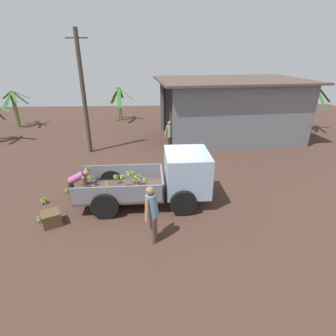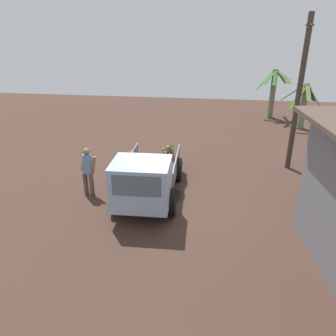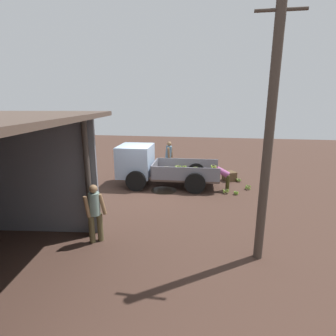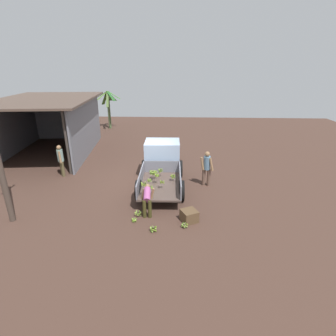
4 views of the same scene
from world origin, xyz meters
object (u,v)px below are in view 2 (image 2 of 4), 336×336
Objects in this scene: banana_bunch_on_ground_1 at (181,161)px; banana_bunch_on_ground_2 at (141,156)px; person_bystander_near_shed at (317,196)px; wooden_crate_0 at (134,157)px; utility_pole at (299,95)px; cargo_truck at (144,181)px; banana_bunch_on_ground_0 at (165,155)px; person_foreground_visitor at (88,169)px; banana_bunch_on_ground_3 at (178,164)px; person_worker_loading at (169,152)px.

banana_bunch_on_ground_1 is 0.83× the size of banana_bunch_on_ground_2.
wooden_crate_0 is at bearing 111.52° from person_bystander_near_shed.
person_bystander_near_shed is at bearing -0.92° from utility_pole.
cargo_truck reaches higher than banana_bunch_on_ground_0.
banana_bunch_on_ground_0 is at bearing -18.31° from person_foreground_visitor.
person_bystander_near_shed is 6.28× the size of banana_bunch_on_ground_0.
wooden_crate_0 reaches higher than banana_bunch_on_ground_3.
person_worker_loading is 5.32× the size of banana_bunch_on_ground_1.
banana_bunch_on_ground_3 is at bearing 108.72° from person_worker_loading.
utility_pole is 6.19m from banana_bunch_on_ground_0.
cargo_truck is 3.83m from banana_bunch_on_ground_3.
banana_bunch_on_ground_3 reaches higher than banana_bunch_on_ground_2.
person_foreground_visitor reaches higher than wooden_crate_0.
person_worker_loading reaches higher than banana_bunch_on_ground_2.
banana_bunch_on_ground_1 is 0.44m from banana_bunch_on_ground_3.
utility_pole is at bearing 85.15° from banana_bunch_on_ground_0.
wooden_crate_0 is (-4.09, -6.62, -0.71)m from person_bystander_near_shed.
cargo_truck is 2.31m from person_foreground_visitor.
banana_bunch_on_ground_2 is (-4.38, -1.11, -0.90)m from cargo_truck.
cargo_truck is at bearing 0.14° from banana_bunch_on_ground_0.
utility_pole is 28.53× the size of banana_bunch_on_ground_1.
cargo_truck is at bearing -51.98° from utility_pole.
wooden_crate_0 is at bearing -87.62° from utility_pole.
wooden_crate_0 is (-3.94, -1.30, -0.77)m from cargo_truck.
banana_bunch_on_ground_3 is (-0.15, 0.35, -0.57)m from person_worker_loading.
person_foreground_visitor is at bearing -15.59° from wooden_crate_0.
cargo_truck is 0.77× the size of utility_pole.
utility_pole reaches higher than banana_bunch_on_ground_2.
banana_bunch_on_ground_2 is 0.90× the size of banana_bunch_on_ground_3.
cargo_truck reaches higher than banana_bunch_on_ground_1.
banana_bunch_on_ground_2 is (-0.16, -6.50, -3.00)m from utility_pole.
wooden_crate_0 is (0.44, -0.18, 0.12)m from banana_bunch_on_ground_2.
utility_pole is 3.48× the size of person_foreground_visitor.
banana_bunch_on_ground_0 is 0.49× the size of wooden_crate_0.
banana_bunch_on_ground_3 reaches higher than banana_bunch_on_ground_1.
banana_bunch_on_ground_0 is (-3.96, 2.18, -0.86)m from person_foreground_visitor.
cargo_truck is 2.67× the size of person_foreground_visitor.
person_worker_loading reaches higher than wooden_crate_0.
person_worker_loading reaches higher than banana_bunch_on_ground_0.
cargo_truck is at bearing -97.48° from person_foreground_visitor.
banana_bunch_on_ground_1 is at bearing -88.41° from utility_pole.
banana_bunch_on_ground_1 is at bearing -30.79° from person_foreground_visitor.
wooden_crate_0 is at bearing -22.61° from banana_bunch_on_ground_2.
banana_bunch_on_ground_0 is 1.49m from wooden_crate_0.
banana_bunch_on_ground_3 is 0.53× the size of wooden_crate_0.
cargo_truck reaches higher than person_foreground_visitor.
banana_bunch_on_ground_2 is (-0.86, -1.44, -0.60)m from person_worker_loading.
person_worker_loading is at bearing 106.93° from person_bystander_near_shed.
person_bystander_near_shed is 7.90× the size of banana_bunch_on_ground_1.
person_bystander_near_shed reaches higher than wooden_crate_0.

